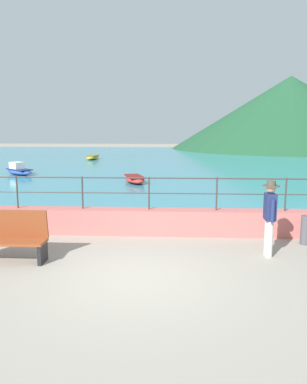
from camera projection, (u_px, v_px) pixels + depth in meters
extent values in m
plane|color=gray|center=(138.00, 279.00, 7.57)|extent=(120.00, 120.00, 0.00)
cube|color=#BC605B|center=(149.00, 222.00, 10.66)|extent=(20.00, 0.56, 0.70)
cylinder|color=#383330|center=(17.00, 192.00, 10.72)|extent=(0.04, 0.04, 0.90)
cylinder|color=#383330|center=(82.00, 193.00, 10.62)|extent=(0.04, 0.04, 0.90)
cylinder|color=#383330|center=(149.00, 193.00, 10.52)|extent=(0.04, 0.04, 0.90)
cylinder|color=#383330|center=(217.00, 194.00, 10.43)|extent=(0.04, 0.04, 0.90)
cylinder|color=#383330|center=(286.00, 194.00, 10.33)|extent=(0.04, 0.04, 0.90)
cylinder|color=#383330|center=(149.00, 178.00, 10.45)|extent=(18.40, 0.04, 0.04)
cylinder|color=#383330|center=(149.00, 193.00, 10.52)|extent=(18.40, 0.03, 0.03)
cube|color=teal|center=(166.00, 161.00, 33.00)|extent=(64.00, 44.32, 0.06)
cone|color=#1E4C2D|center=(289.00, 113.00, 50.76)|extent=(31.06, 31.06, 9.48)
cone|color=#1E4C2D|center=(269.00, 128.00, 48.22)|extent=(19.88, 19.88, 5.60)
cube|color=brown|center=(7.00, 242.00, 8.43)|extent=(1.70, 0.53, 0.06)
cube|color=brown|center=(10.00, 224.00, 8.59)|extent=(1.70, 0.16, 0.64)
cube|color=black|center=(43.00, 253.00, 8.42)|extent=(0.08, 0.47, 0.43)
cylinder|color=beige|center=(268.00, 237.00, 8.91)|extent=(0.15, 0.15, 0.86)
cylinder|color=beige|center=(269.00, 239.00, 8.73)|extent=(0.15, 0.15, 0.86)
cube|color=navy|center=(270.00, 207.00, 8.70)|extent=(0.22, 0.36, 0.60)
cylinder|color=navy|center=(267.00, 206.00, 8.94)|extent=(0.09, 0.09, 0.52)
cylinder|color=navy|center=(273.00, 211.00, 8.47)|extent=(0.09, 0.09, 0.52)
sphere|color=tan|center=(271.00, 188.00, 8.62)|extent=(0.22, 0.22, 0.22)
cylinder|color=#4C4238|center=(271.00, 186.00, 8.61)|extent=(0.38, 0.38, 0.02)
cylinder|color=#4C4238|center=(271.00, 183.00, 8.60)|extent=(0.20, 0.20, 0.10)
cylinder|color=#4C4C51|center=(305.00, 230.00, 9.70)|extent=(0.24, 0.24, 0.75)
ellipsoid|color=gold|center=(93.00, 157.00, 34.35)|extent=(1.10, 2.37, 0.36)
cube|color=brown|center=(93.00, 156.00, 34.32)|extent=(0.92, 1.90, 0.06)
ellipsoid|color=#2D4C9E|center=(19.00, 172.00, 23.38)|extent=(2.36, 2.14, 0.36)
cube|color=navy|center=(19.00, 169.00, 23.35)|extent=(1.92, 1.75, 0.06)
cube|color=silver|center=(17.00, 165.00, 23.48)|extent=(1.02, 0.99, 0.40)
ellipsoid|color=red|center=(135.00, 179.00, 20.10)|extent=(1.57, 2.47, 0.36)
cube|color=maroon|center=(135.00, 176.00, 20.08)|extent=(1.30, 1.99, 0.06)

